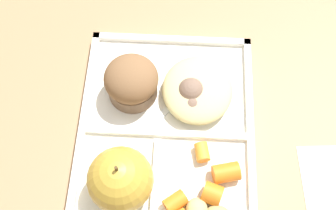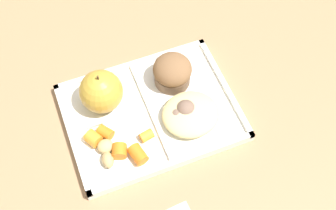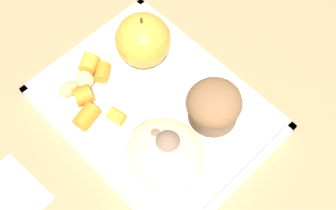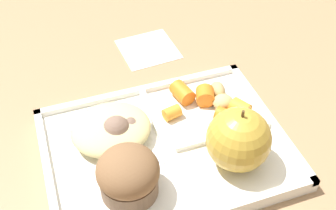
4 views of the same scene
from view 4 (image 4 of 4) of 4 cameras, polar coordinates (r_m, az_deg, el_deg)
The scene contains 16 objects.
ground at distance 0.58m, azimuth -0.32°, elevation -6.48°, with size 6.00×6.00×0.00m, color #997551.
lunch_tray at distance 0.57m, azimuth -0.25°, elevation -5.97°, with size 0.32×0.24×0.02m.
green_apple at distance 0.53m, azimuth 9.42°, elevation -4.59°, with size 0.08×0.08×0.09m.
bran_muffin at distance 0.51m, azimuth -5.35°, elevation -9.31°, with size 0.07×0.07×0.06m.
carrot_slice_large at distance 0.60m, azimuth 7.71°, elevation -1.52°, with size 0.02×0.02×0.03m, color orange.
carrot_slice_back at distance 0.60m, azimuth 0.53°, elevation -1.03°, with size 0.02×0.02×0.02m, color orange.
carrot_slice_edge at distance 0.63m, azimuth 1.94°, elevation 1.67°, with size 0.02×0.02×0.03m, color orange.
carrot_slice_diagonal at distance 0.61m, azimuth 9.60°, elevation -0.52°, with size 0.03×0.03×0.03m, color orange.
carrot_slice_small at distance 0.62m, azimuth 5.00°, elevation 1.27°, with size 0.03×0.03×0.02m, color orange.
potato_chunk_browned at distance 0.64m, azimuth 6.70°, elevation 2.03°, with size 0.03×0.02×0.02m, color tan.
potato_chunk_small at distance 0.62m, azimuth 7.38°, elevation 0.39°, with size 0.03×0.03×0.02m, color tan.
egg_noodle_pile at distance 0.57m, azimuth -7.65°, elevation -3.19°, with size 0.11×0.10×0.03m, color #D6C684.
meatball_side at distance 0.57m, azimuth -5.14°, elevation -3.07°, with size 0.03×0.03×0.03m, color #755B4C.
meatball_center at distance 0.57m, azimuth -6.90°, elevation -3.42°, with size 0.04×0.04×0.04m, color #755B4C.
plastic_fork at distance 0.58m, azimuth -8.53°, elevation -5.23°, with size 0.13×0.11×0.00m.
paper_napkin at distance 0.75m, azimuth -2.68°, elevation 7.52°, with size 0.09×0.09×0.00m, color white.
Camera 4 is at (0.12, 0.35, 0.45)m, focal length 45.47 mm.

